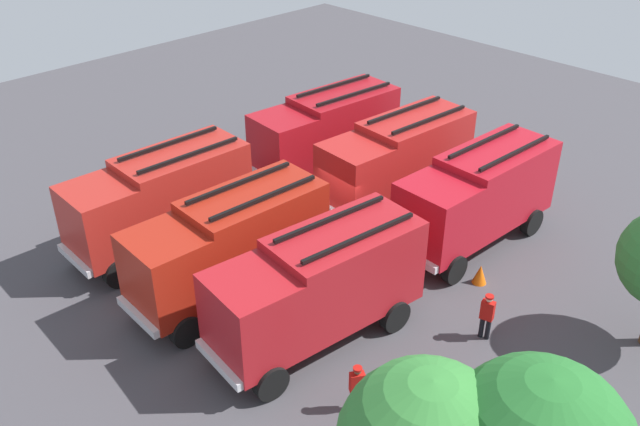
{
  "coord_description": "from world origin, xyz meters",
  "views": [
    {
      "loc": [
        15.84,
        16.2,
        14.9
      ],
      "look_at": [
        0.0,
        0.0,
        1.4
      ],
      "focal_mm": 38.53,
      "sensor_mm": 36.0,
      "label": 1
    }
  ],
  "objects_px": {
    "fire_truck_5": "(318,284)",
    "traffic_cone_2": "(180,273)",
    "fire_truck_0": "(326,129)",
    "fire_truck_2": "(397,158)",
    "traffic_cone_1": "(480,274)",
    "fire_truck_4": "(478,194)",
    "fire_truck_3": "(229,243)",
    "firefighter_0": "(487,314)",
    "fire_truck_1": "(160,197)",
    "firefighter_1": "(357,387)",
    "traffic_cone_0": "(254,159)",
    "firefighter_2": "(385,226)"
  },
  "relations": [
    {
      "from": "firefighter_0",
      "to": "fire_truck_3",
      "type": "bearing_deg",
      "value": -73.83
    },
    {
      "from": "fire_truck_3",
      "to": "traffic_cone_2",
      "type": "height_order",
      "value": "fire_truck_3"
    },
    {
      "from": "firefighter_1",
      "to": "traffic_cone_2",
      "type": "distance_m",
      "value": 8.72
    },
    {
      "from": "fire_truck_1",
      "to": "fire_truck_4",
      "type": "xyz_separation_m",
      "value": [
        -8.78,
        8.28,
        0.0
      ]
    },
    {
      "from": "fire_truck_1",
      "to": "fire_truck_3",
      "type": "height_order",
      "value": "same"
    },
    {
      "from": "traffic_cone_0",
      "to": "traffic_cone_1",
      "type": "height_order",
      "value": "traffic_cone_1"
    },
    {
      "from": "fire_truck_2",
      "to": "traffic_cone_1",
      "type": "bearing_deg",
      "value": 73.13
    },
    {
      "from": "traffic_cone_0",
      "to": "firefighter_2",
      "type": "bearing_deg",
      "value": 84.15
    },
    {
      "from": "fire_truck_3",
      "to": "traffic_cone_0",
      "type": "distance_m",
      "value": 10.21
    },
    {
      "from": "fire_truck_0",
      "to": "fire_truck_2",
      "type": "bearing_deg",
      "value": 96.09
    },
    {
      "from": "fire_truck_3",
      "to": "firefighter_0",
      "type": "xyz_separation_m",
      "value": [
        -4.38,
        7.52,
        -1.21
      ]
    },
    {
      "from": "fire_truck_2",
      "to": "firefighter_0",
      "type": "bearing_deg",
      "value": 63.08
    },
    {
      "from": "fire_truck_1",
      "to": "fire_truck_5",
      "type": "xyz_separation_m",
      "value": [
        -0.44,
        8.13,
        0.0
      ]
    },
    {
      "from": "fire_truck_1",
      "to": "traffic_cone_0",
      "type": "xyz_separation_m",
      "value": [
        -6.87,
        -2.91,
        -1.83
      ]
    },
    {
      "from": "firefighter_0",
      "to": "fire_truck_2",
      "type": "bearing_deg",
      "value": -135.14
    },
    {
      "from": "fire_truck_0",
      "to": "traffic_cone_1",
      "type": "height_order",
      "value": "fire_truck_0"
    },
    {
      "from": "firefighter_1",
      "to": "traffic_cone_0",
      "type": "distance_m",
      "value": 16.05
    },
    {
      "from": "traffic_cone_1",
      "to": "traffic_cone_2",
      "type": "bearing_deg",
      "value": -44.87
    },
    {
      "from": "fire_truck_4",
      "to": "traffic_cone_0",
      "type": "height_order",
      "value": "fire_truck_4"
    },
    {
      "from": "fire_truck_5",
      "to": "fire_truck_3",
      "type": "bearing_deg",
      "value": -75.87
    },
    {
      "from": "fire_truck_5",
      "to": "traffic_cone_0",
      "type": "bearing_deg",
      "value": -113.82
    },
    {
      "from": "fire_truck_1",
      "to": "fire_truck_3",
      "type": "xyz_separation_m",
      "value": [
        0.07,
        4.35,
        0.0
      ]
    },
    {
      "from": "traffic_cone_0",
      "to": "traffic_cone_2",
      "type": "bearing_deg",
      "value": 34.1
    },
    {
      "from": "firefighter_1",
      "to": "traffic_cone_1",
      "type": "distance_m",
      "value": 7.73
    },
    {
      "from": "fire_truck_2",
      "to": "fire_truck_5",
      "type": "distance_m",
      "value": 9.45
    },
    {
      "from": "firefighter_2",
      "to": "firefighter_0",
      "type": "bearing_deg",
      "value": -128.2
    },
    {
      "from": "traffic_cone_1",
      "to": "firefighter_1",
      "type": "bearing_deg",
      "value": 7.8
    },
    {
      "from": "fire_truck_1",
      "to": "firefighter_1",
      "type": "relative_size",
      "value": 4.49
    },
    {
      "from": "fire_truck_0",
      "to": "firefighter_2",
      "type": "height_order",
      "value": "fire_truck_0"
    },
    {
      "from": "fire_truck_4",
      "to": "firefighter_0",
      "type": "height_order",
      "value": "fire_truck_4"
    },
    {
      "from": "fire_truck_3",
      "to": "traffic_cone_1",
      "type": "xyz_separation_m",
      "value": [
        -6.78,
        5.71,
        -1.78
      ]
    },
    {
      "from": "firefighter_2",
      "to": "traffic_cone_2",
      "type": "bearing_deg",
      "value": 129.17
    },
    {
      "from": "fire_truck_3",
      "to": "firefighter_1",
      "type": "height_order",
      "value": "fire_truck_3"
    },
    {
      "from": "fire_truck_0",
      "to": "fire_truck_3",
      "type": "xyz_separation_m",
      "value": [
        8.99,
        4.4,
        0.0
      ]
    },
    {
      "from": "fire_truck_4",
      "to": "fire_truck_5",
      "type": "relative_size",
      "value": 0.98
    },
    {
      "from": "fire_truck_0",
      "to": "fire_truck_2",
      "type": "height_order",
      "value": "same"
    },
    {
      "from": "fire_truck_0",
      "to": "fire_truck_3",
      "type": "bearing_deg",
      "value": 31.08
    },
    {
      "from": "firefighter_1",
      "to": "traffic_cone_0",
      "type": "xyz_separation_m",
      "value": [
        -7.8,
        -14.02,
        -0.57
      ]
    },
    {
      "from": "fire_truck_4",
      "to": "traffic_cone_0",
      "type": "xyz_separation_m",
      "value": [
        1.91,
        -11.19,
        -1.83
      ]
    },
    {
      "from": "fire_truck_3",
      "to": "traffic_cone_0",
      "type": "relative_size",
      "value": 11.28
    },
    {
      "from": "fire_truck_4",
      "to": "traffic_cone_2",
      "type": "height_order",
      "value": "fire_truck_4"
    },
    {
      "from": "fire_truck_1",
      "to": "firefighter_2",
      "type": "relative_size",
      "value": 4.01
    },
    {
      "from": "firefighter_0",
      "to": "fire_truck_4",
      "type": "bearing_deg",
      "value": -155.27
    },
    {
      "from": "fire_truck_1",
      "to": "firefighter_1",
      "type": "bearing_deg",
      "value": 86.88
    },
    {
      "from": "fire_truck_3",
      "to": "fire_truck_2",
      "type": "bearing_deg",
      "value": -175.94
    },
    {
      "from": "fire_truck_5",
      "to": "firefighter_1",
      "type": "xyz_separation_m",
      "value": [
        1.37,
        2.98,
        -1.26
      ]
    },
    {
      "from": "fire_truck_3",
      "to": "firefighter_0",
      "type": "bearing_deg",
      "value": 122.72
    },
    {
      "from": "fire_truck_5",
      "to": "traffic_cone_2",
      "type": "relative_size",
      "value": 10.88
    },
    {
      "from": "fire_truck_1",
      "to": "firefighter_0",
      "type": "xyz_separation_m",
      "value": [
        -4.31,
        11.87,
        -1.21
      ]
    },
    {
      "from": "fire_truck_4",
      "to": "fire_truck_5",
      "type": "distance_m",
      "value": 8.34
    }
  ]
}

